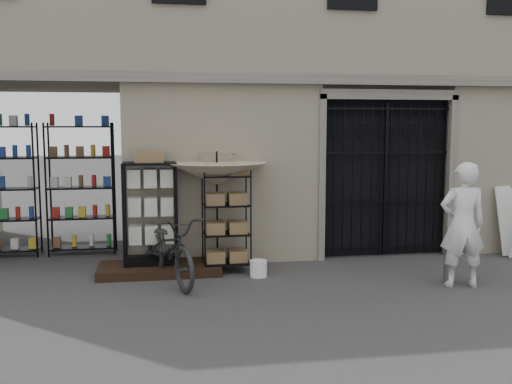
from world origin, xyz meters
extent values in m
plane|color=black|center=(0.00, 0.00, 0.00)|extent=(80.00, 80.00, 0.00)
cube|color=gray|center=(0.00, 4.00, 4.50)|extent=(14.00, 4.00, 9.00)
cube|color=black|center=(-4.50, 2.80, 1.50)|extent=(3.00, 1.70, 3.00)
cube|color=black|center=(-4.55, 3.30, 1.25)|extent=(2.70, 0.50, 2.50)
cube|color=black|center=(1.75, 2.28, 1.50)|extent=(2.50, 0.06, 3.00)
cube|color=black|center=(1.75, 2.12, 1.45)|extent=(0.05, 0.05, 2.80)
cube|color=black|center=(-2.40, 1.55, 0.07)|extent=(2.00, 0.90, 0.15)
cube|color=black|center=(-2.53, 1.68, 0.20)|extent=(0.89, 0.60, 0.09)
cube|color=silver|center=(-2.56, 1.42, 1.00)|extent=(0.79, 0.09, 1.58)
cube|color=silver|center=(-2.53, 1.68, 0.90)|extent=(0.75, 0.44, 1.32)
cube|color=olive|center=(-2.53, 1.68, 1.89)|extent=(0.50, 0.40, 0.19)
cube|color=black|center=(-1.29, 1.50, 0.86)|extent=(0.91, 0.79, 1.72)
cube|color=olive|center=(-1.29, 1.50, 0.81)|extent=(0.76, 0.65, 1.29)
cylinder|color=black|center=(-1.42, 1.72, 1.01)|extent=(0.04, 0.04, 2.01)
imported|color=tan|center=(-1.42, 1.72, 1.74)|extent=(1.77, 1.80, 1.36)
cylinder|color=white|center=(-0.81, 1.08, 0.13)|extent=(0.28, 0.28, 0.27)
imported|color=black|center=(-2.23, 1.00, 0.00)|extent=(1.02, 1.24, 2.04)
cylinder|color=slate|center=(2.05, 0.22, 0.40)|extent=(0.15, 0.15, 0.80)
imported|color=silver|center=(2.15, 0.04, 0.00)|extent=(0.95, 1.98, 0.46)
cube|color=silver|center=(4.17, 1.87, 0.66)|extent=(0.67, 0.46, 1.28)
camera|label=1|loc=(-2.34, -7.84, 2.45)|focal=40.00mm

